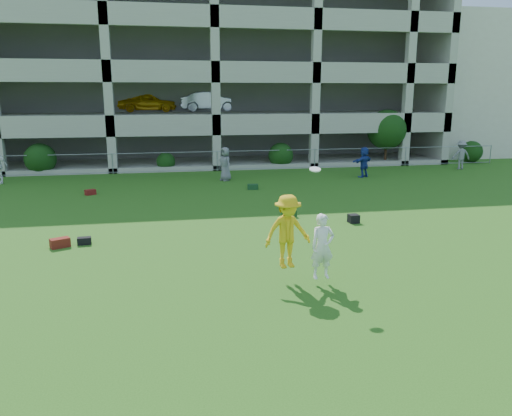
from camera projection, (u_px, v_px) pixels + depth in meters
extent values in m
plane|color=#235114|center=(306.00, 295.00, 11.44)|extent=(100.00, 100.00, 0.00)
cube|color=beige|center=(482.00, 87.00, 41.21)|extent=(16.00, 14.00, 10.00)
imported|color=slate|center=(225.00, 164.00, 26.19)|extent=(0.89, 1.02, 1.76)
imported|color=navy|center=(364.00, 162.00, 27.31)|extent=(1.56, 1.24, 1.66)
imported|color=slate|center=(461.00, 155.00, 30.14)|extent=(1.18, 0.76, 1.73)
cube|color=#54190E|center=(60.00, 243.00, 14.96)|extent=(0.63, 0.51, 0.28)
cube|color=black|center=(84.00, 241.00, 15.27)|extent=(0.42, 0.28, 0.22)
cube|color=#133419|center=(289.00, 213.00, 18.68)|extent=(0.54, 0.42, 0.26)
cube|color=black|center=(354.00, 219.00, 17.79)|extent=(0.37, 0.37, 0.30)
cube|color=#5C180F|center=(90.00, 192.00, 22.67)|extent=(0.53, 0.47, 0.24)
cube|color=#143814|center=(253.00, 187.00, 23.96)|extent=(0.53, 0.35, 0.25)
imported|color=gold|center=(288.00, 232.00, 11.97)|extent=(1.25, 0.84, 1.80)
imported|color=white|center=(322.00, 246.00, 11.89)|extent=(0.60, 0.42, 1.59)
cylinder|color=white|center=(315.00, 169.00, 11.59)|extent=(0.27, 0.27, 0.10)
cube|color=#9E998C|center=(198.00, 75.00, 41.46)|extent=(30.00, 0.50, 12.00)
cube|color=#9E998C|center=(401.00, 73.00, 37.61)|extent=(0.50, 14.00, 12.00)
cube|color=#9E998C|center=(207.00, 154.00, 36.31)|extent=(30.00, 14.00, 0.30)
cube|color=#9E998C|center=(206.00, 113.00, 35.64)|extent=(30.00, 14.00, 0.30)
cube|color=#9E998C|center=(205.00, 69.00, 34.96)|extent=(30.00, 14.00, 0.30)
cube|color=#9E998C|center=(204.00, 24.00, 34.28)|extent=(30.00, 14.00, 0.30)
cube|color=#9E998C|center=(216.00, 127.00, 29.21)|extent=(30.00, 0.30, 0.90)
cube|color=#9E998C|center=(215.00, 75.00, 28.53)|extent=(30.00, 0.30, 0.90)
cube|color=#9E998C|center=(214.00, 19.00, 27.86)|extent=(30.00, 0.30, 0.90)
cube|color=#9E998C|center=(107.00, 65.00, 27.46)|extent=(0.50, 0.50, 12.00)
cube|color=#9E998C|center=(215.00, 66.00, 28.53)|extent=(0.50, 0.50, 12.00)
cube|color=#9E998C|center=(316.00, 67.00, 29.59)|extent=(0.50, 0.50, 12.00)
cube|color=#9E998C|center=(410.00, 68.00, 30.65)|extent=(0.50, 0.50, 12.00)
cube|color=#605E59|center=(203.00, 72.00, 36.91)|extent=(29.00, 9.00, 11.60)
imported|color=#EAA60C|center=(147.00, 102.00, 32.82)|extent=(3.99, 1.88, 1.32)
imported|color=silver|center=(208.00, 101.00, 33.54)|extent=(4.16, 1.93, 1.32)
cylinder|color=gray|center=(0.00, 166.00, 27.38)|extent=(0.06, 0.06, 1.20)
cylinder|color=gray|center=(113.00, 163.00, 28.44)|extent=(0.06, 0.06, 1.20)
cylinder|color=gray|center=(217.00, 161.00, 29.51)|extent=(0.06, 0.06, 1.20)
cylinder|color=gray|center=(315.00, 158.00, 30.57)|extent=(0.06, 0.06, 1.20)
cylinder|color=gray|center=(406.00, 156.00, 31.63)|extent=(0.06, 0.06, 1.20)
cylinder|color=gray|center=(490.00, 154.00, 32.70)|extent=(0.06, 0.06, 1.20)
cylinder|color=gray|center=(217.00, 152.00, 29.38)|extent=(36.00, 0.04, 0.04)
cylinder|color=gray|center=(217.00, 170.00, 29.62)|extent=(36.00, 0.04, 0.04)
sphere|color=#163D11|center=(40.00, 159.00, 28.24)|extent=(1.76, 1.76, 1.76)
sphere|color=#163D11|center=(166.00, 162.00, 29.56)|extent=(1.10, 1.10, 1.10)
sphere|color=#163D11|center=(281.00, 155.00, 30.75)|extent=(1.54, 1.54, 1.54)
cylinder|color=#382314|center=(386.00, 149.00, 32.14)|extent=(0.16, 0.16, 1.96)
sphere|color=#163D11|center=(387.00, 130.00, 31.85)|extent=(2.52, 2.52, 2.52)
sphere|color=#163D11|center=(471.00, 152.00, 33.07)|extent=(1.43, 1.43, 1.43)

